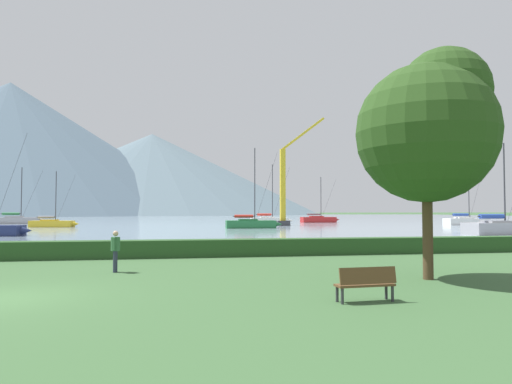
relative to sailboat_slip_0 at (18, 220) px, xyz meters
The scene contains 16 objects.
harbor_water 62.52m from the sailboat_slip_0, 68.34° to the left, with size 320.00×246.00×0.00m, color #8499A8.
hedge_line 71.71m from the sailboat_slip_0, 71.23° to the right, with size 80.00×1.20×0.91m, color #284C23.
sailboat_slip_0 is the anchor object (origin of this frame).
sailboat_slip_2 79.90m from the sailboat_slip_0, 15.24° to the right, with size 8.33×2.56×12.38m.
sailboat_slip_3 57.59m from the sailboat_slip_0, ahead, with size 8.25×2.72×9.32m.
sailboat_slip_4 48.23m from the sailboat_slip_0, 36.52° to the right, with size 7.93×2.52×11.19m.
sailboat_slip_8 79.00m from the sailboat_slip_0, 39.20° to the right, with size 9.00×3.46×9.47m.
sailboat_slip_9 22.30m from the sailboat_slip_0, 61.56° to the right, with size 7.14×2.92×8.25m.
sailboat_slip_10 46.52m from the sailboat_slip_0, ahead, with size 8.10×2.93×11.11m.
park_bench_under_tree 87.57m from the sailboat_slip_0, 67.91° to the right, with size 1.66×0.59×0.95m.
person_standing_walker 77.92m from the sailboat_slip_0, 70.83° to the right, with size 0.36×0.57×1.65m.
park_tree 86.10m from the sailboat_slip_0, 64.51° to the right, with size 5.05×5.05×8.42m.
dock_crane 49.90m from the sailboat_slip_0, 22.15° to the right, with size 8.13×2.00×17.94m.
distant_hill_west_ridge 223.54m from the sailboat_slip_0, 108.00° to the left, with size 256.32×256.32×79.65m, color #4C6070.
distant_hill_east_ridge 259.36m from the sailboat_slip_0, 109.07° to the left, with size 246.83×246.83×55.82m, color #4C6070.
distant_hill_far_shoulder 222.09m from the sailboat_slip_0, 86.01° to the left, with size 217.26×217.26×52.48m, color slate.
Camera 1 is at (4.68, -14.24, 2.46)m, focal length 33.03 mm.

